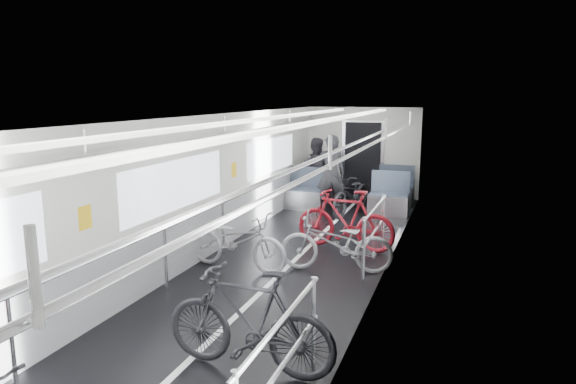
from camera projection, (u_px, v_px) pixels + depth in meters
name	position (u px, v px, depth m)	size (l,w,h in m)	color
car_shell	(306.00, 188.00, 8.93)	(3.02, 14.01, 2.41)	black
bike_left_far	(237.00, 241.00, 8.10)	(0.61, 1.76, 0.92)	#A2A1A5
bike_right_near	(249.00, 320.00, 5.06)	(0.51, 1.81, 1.09)	black
bike_right_mid	(336.00, 243.00, 7.96)	(0.61, 1.76, 0.92)	#9C9DA1
bike_right_far	(345.00, 220.00, 9.10)	(0.51, 1.82, 1.09)	maroon
bike_aisle	(352.00, 194.00, 11.79)	(0.64, 1.83, 0.96)	black
person_standing	(331.00, 174.00, 11.88)	(0.67, 0.44, 1.83)	black
person_seated	(315.00, 169.00, 13.30)	(0.80, 0.62, 1.64)	#35313A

